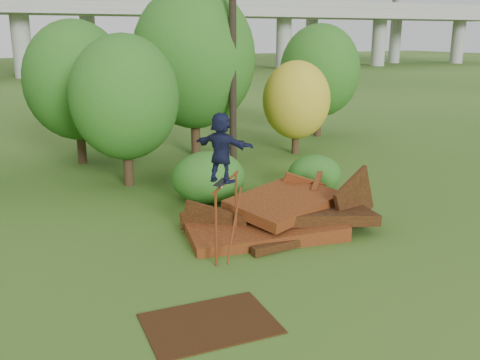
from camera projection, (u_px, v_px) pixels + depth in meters
name	position (u px, v px, depth m)	size (l,w,h in m)	color
ground	(311.00, 264.00, 12.17)	(240.00, 240.00, 0.00)	#2D5116
scrap_pile	(282.00, 217.00, 14.19)	(5.71, 3.19, 1.88)	#40170B
grind_rail	(226.00, 204.00, 12.52)	(1.36, 1.50, 1.79)	#62290F
skateboard	(222.00, 182.00, 12.01)	(0.60, 0.63, 0.07)	black
skater	(221.00, 147.00, 11.80)	(1.45, 0.46, 1.57)	#161938
flat_plate	(210.00, 323.00, 9.64)	(2.31, 1.65, 0.03)	#311A0A
tree_1	(76.00, 81.00, 20.88)	(4.06, 4.06, 5.64)	black
tree_2	(125.00, 98.00, 17.73)	(3.63, 3.63, 5.12)	black
tree_3	(194.00, 58.00, 21.99)	(5.07, 5.07, 7.04)	black
tree_4	(296.00, 100.00, 22.83)	(2.90, 2.90, 4.01)	black
tree_5	(320.00, 71.00, 26.55)	(3.97, 3.97, 5.58)	black
shrub_left	(208.00, 177.00, 16.47)	(2.30, 2.13, 1.60)	#164612
shrub_right	(314.00, 174.00, 17.48)	(1.79, 1.64, 1.26)	#164612
utility_pole	(233.00, 38.00, 20.13)	(1.40, 0.28, 9.69)	black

